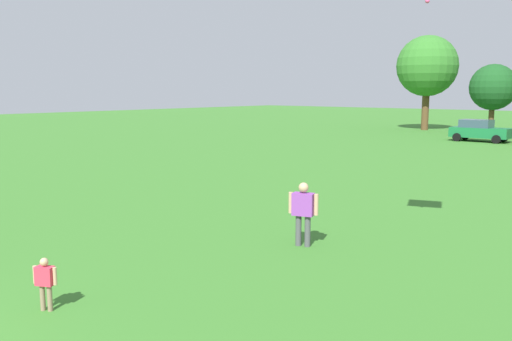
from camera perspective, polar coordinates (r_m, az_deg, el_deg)
ground_plane at (r=32.90m, az=22.90°, el=0.88°), size 160.00×160.00×0.00m
child_kite_flyer at (r=10.62m, az=-21.22°, el=-10.59°), size 0.42×0.31×0.99m
adult_bystander at (r=13.82m, az=4.98°, el=-4.00°), size 0.75×0.45×1.64m
parked_car_green_0 at (r=45.37m, az=22.36°, el=3.90°), size 4.30×2.02×1.68m
tree_far_left at (r=56.77m, az=17.50°, el=10.37°), size 5.93×5.93×9.24m
tree_left at (r=51.49m, az=23.59°, el=7.98°), size 3.95×3.95×6.16m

